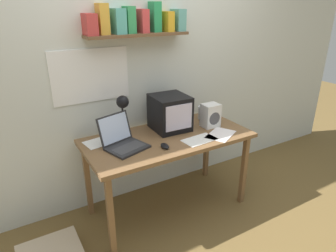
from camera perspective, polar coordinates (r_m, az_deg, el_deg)
ground_plane at (r=3.04m, az=0.00°, el=-15.10°), size 12.00×12.00×0.00m
back_wall at (r=2.85m, az=-4.75°, el=11.44°), size 5.60×0.24×2.60m
corner_desk at (r=2.67m, az=0.00°, el=-3.36°), size 1.47×0.71×0.76m
crt_monitor at (r=2.75m, az=0.36°, el=2.57°), size 0.33×0.35×0.32m
laptop at (r=2.47m, az=-8.79°, el=-2.52°), size 0.38×0.38×0.25m
desk_lamp at (r=2.57m, az=-8.62°, el=3.73°), size 0.13×0.17×0.38m
juice_glass at (r=3.05m, az=6.39°, el=2.45°), size 0.07×0.07×0.13m
space_heater at (r=2.85m, az=8.04°, el=2.03°), size 0.16×0.14×0.22m
computer_mouse at (r=2.44m, az=-0.61°, el=-3.83°), size 0.07×0.11×0.03m
open_notebook at (r=2.59m, az=6.04°, el=-2.61°), size 0.31×0.19×0.00m
loose_paper_near_monitor at (r=2.60m, az=-13.03°, el=-3.06°), size 0.25×0.21×0.00m
printed_handout at (r=2.72m, az=9.99°, el=-1.59°), size 0.35×0.31×0.00m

